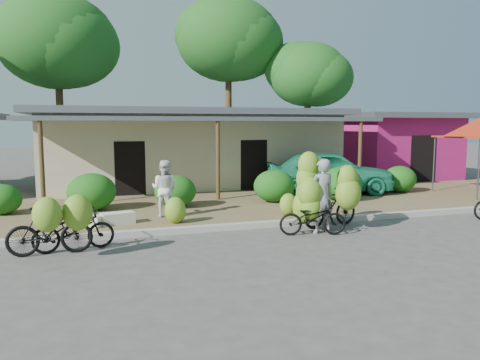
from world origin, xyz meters
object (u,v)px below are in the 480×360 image
at_px(bike_center, 310,200).
at_px(bystander, 165,188).
at_px(tree_near_right, 304,73).
at_px(teal_van, 329,171).
at_px(tree_center_right, 225,38).
at_px(bike_left, 49,228).
at_px(bike_right, 336,201).
at_px(sack_near, 118,218).
at_px(bike_far_left, 75,227).
at_px(tree_far_center, 53,40).
at_px(sack_far, 87,221).
at_px(vendor, 322,196).

xyz_separation_m(bike_center, bystander, (-3.25, 2.55, 0.11)).
height_order(bike_center, bystander, bike_center).
xyz_separation_m(tree_near_right, teal_van, (-2.90, -8.29, -4.61)).
distance_m(tree_center_right, bike_left, 19.20).
height_order(bike_right, sack_near, bike_right).
distance_m(sack_near, bystander, 1.60).
bearing_deg(tree_center_right, bike_right, -95.39).
bearing_deg(bike_center, bike_far_left, 105.68).
distance_m(tree_far_center, bike_right, 17.75).
relative_size(bike_far_left, sack_near, 2.10).
relative_size(tree_near_right, bike_far_left, 4.06).
bearing_deg(sack_far, bike_left, -108.53).
bearing_deg(tree_far_center, bike_center, -65.95).
bearing_deg(tree_center_right, bike_center, -98.41).
xyz_separation_m(bike_right, sack_far, (-6.19, 1.68, -0.47)).
height_order(tree_far_center, bike_center, tree_far_center).
height_order(bike_far_left, teal_van, teal_van).
distance_m(tree_far_center, vendor, 17.72).
height_order(vendor, teal_van, vendor).
xyz_separation_m(tree_far_center, teal_van, (10.10, -9.79, -5.94)).
xyz_separation_m(tree_center_right, sack_far, (-7.63, -13.65, -7.26)).
relative_size(bike_left, bike_center, 0.85).
relative_size(tree_center_right, bike_right, 5.31).
height_order(tree_far_center, teal_van, tree_far_center).
xyz_separation_m(bike_left, bike_center, (6.07, 0.31, 0.22)).
relative_size(bike_center, teal_van, 0.42).
distance_m(bike_center, sack_far, 5.68).
relative_size(bike_right, sack_far, 2.45).
relative_size(tree_center_right, sack_far, 12.99).
relative_size(sack_near, vendor, 0.45).
relative_size(bike_far_left, bike_center, 0.88).
height_order(bike_left, teal_van, teal_van).
height_order(tree_near_right, bike_left, tree_near_right).
bearing_deg(bike_far_left, vendor, -99.94).
bearing_deg(tree_near_right, teal_van, -109.27).
height_order(tree_far_center, vendor, tree_far_center).
xyz_separation_m(tree_far_center, tree_near_right, (13.00, -1.50, -1.33)).
xyz_separation_m(bike_right, sack_near, (-5.43, 1.77, -0.46)).
bearing_deg(bike_left, bike_center, -88.68).
xyz_separation_m(sack_near, teal_van, (7.98, 3.28, 0.67)).
height_order(tree_center_right, bike_left, tree_center_right).
bearing_deg(sack_near, tree_near_right, 46.74).
distance_m(tree_center_right, bike_far_left, 18.85).
height_order(sack_far, teal_van, teal_van).
distance_m(tree_near_right, bystander, 15.26).
bearing_deg(tree_center_right, tree_far_center, -176.82).
bearing_deg(bike_right, vendor, 107.21).
relative_size(tree_center_right, bike_far_left, 5.47).
bearing_deg(bike_right, sack_near, 59.60).
distance_m(bike_far_left, sack_far, 2.02).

